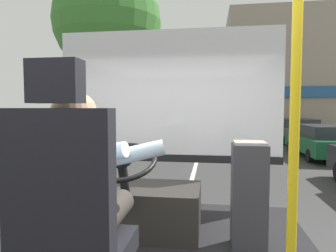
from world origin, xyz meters
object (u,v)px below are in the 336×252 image
Objects in this scene: parked_car_green at (326,141)px; steering_console at (136,207)px; handrail_pole at (295,107)px; parked_car_red at (272,123)px; fare_box at (249,196)px; driver_seat at (71,227)px; parked_car_charcoal at (296,130)px; bus_driver at (82,186)px.

steering_console is at bearing -117.87° from parked_car_green.
parked_car_red is at bearing 79.16° from handrail_pole.
steering_console is 1.33× the size of fare_box.
parked_car_green is at bearing 64.90° from driver_seat.
parked_car_red reaches higher than parked_car_charcoal.
steering_console is at bearing -104.22° from parked_car_red.
handrail_pole is at bearing 6.69° from driver_seat.
driver_seat is at bearing -108.59° from parked_car_charcoal.
bus_driver is at bearing -103.51° from parked_car_red.
bus_driver is 1.08m from handrail_pole.
parked_car_green is 10.26m from parked_car_red.
driver_seat is 1.64× the size of bus_driver.
fare_box is at bearing -112.84° from parked_car_green.
bus_driver is at bearing -115.38° from parked_car_green.
parked_car_red is at bearing 75.78° from steering_console.
parked_car_charcoal is 0.98× the size of parked_car_red.
handrail_pole is 2.62× the size of fare_box.
handrail_pole reaches higher than steering_console.
steering_console is (0.00, 1.06, -0.47)m from bus_driver.
handrail_pole is (1.00, 0.12, 0.55)m from driver_seat.
fare_box is (0.93, -0.17, 0.19)m from steering_console.
bus_driver is 1.32m from fare_box.
bus_driver reaches higher than fare_box.
driver_seat is 0.32× the size of parked_car_green.
driver_seat is at bearing -132.11° from fare_box.
fare_box is (-0.08, 0.91, -0.67)m from handrail_pole.
parked_car_red is at bearing 76.57° from driver_seat.
bus_driver is at bearing -136.06° from fare_box.
handrail_pole is 1.13m from fare_box.
steering_console is 0.51× the size of handrail_pole.
parked_car_green is 4.81m from parked_car_charcoal.
driver_seat is at bearing -90.00° from steering_console.
steering_console is 0.96m from fare_box.
driver_seat is at bearing -103.43° from parked_car_red.
parked_car_green is at bearing 69.35° from handrail_pole.
fare_box is 0.21× the size of parked_car_green.
parked_car_charcoal is (5.13, 14.06, -0.36)m from steering_console.
driver_seat reaches higher than steering_console.
steering_console is 10.47m from parked_car_green.
handrail_pole is 0.49× the size of parked_car_red.
parked_car_red is at bearing 91.97° from parked_car_charcoal.
handrail_pole is 0.55× the size of parked_car_green.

